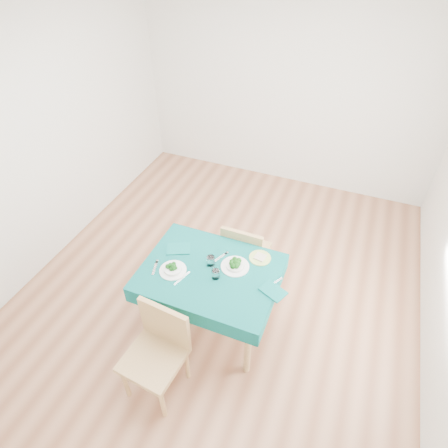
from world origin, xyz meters
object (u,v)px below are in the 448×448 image
at_px(bowl_near, 173,268).
at_px(chair_far, 247,245).
at_px(table, 211,298).
at_px(chair_near, 151,351).
at_px(bowl_far, 235,264).
at_px(side_plate, 260,258).

bearing_deg(bowl_near, chair_far, 61.64).
bearing_deg(table, chair_near, -102.81).
bearing_deg(bowl_far, side_plate, 46.63).
xyz_separation_m(chair_far, bowl_far, (0.06, -0.53, 0.28)).
xyz_separation_m(table, chair_far, (0.12, 0.66, 0.14)).
relative_size(chair_near, bowl_far, 4.46).
relative_size(bowl_near, side_plate, 1.20).
bearing_deg(table, chair_far, 79.47).
bearing_deg(chair_far, bowl_far, 97.38).
relative_size(table, bowl_near, 4.98).
height_order(table, chair_near, chair_near).
xyz_separation_m(chair_near, bowl_near, (-0.12, 0.63, 0.24)).
height_order(chair_near, chair_far, chair_near).
height_order(bowl_far, side_plate, bowl_far).
xyz_separation_m(table, chair_near, (-0.17, -0.75, 0.17)).
height_order(table, bowl_near, bowl_near).
xyz_separation_m(chair_far, side_plate, (0.23, -0.35, 0.24)).
height_order(chair_far, side_plate, chair_far).
height_order(chair_near, side_plate, chair_near).
relative_size(chair_far, side_plate, 5.33).
height_order(bowl_near, bowl_far, bowl_far).
distance_m(chair_far, bowl_near, 0.92).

